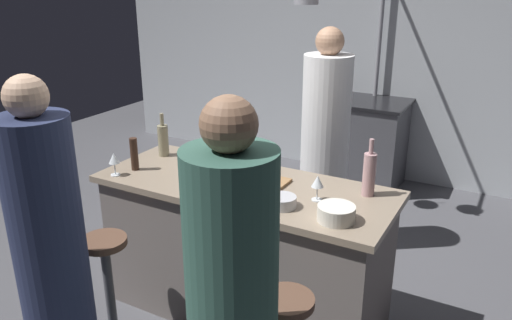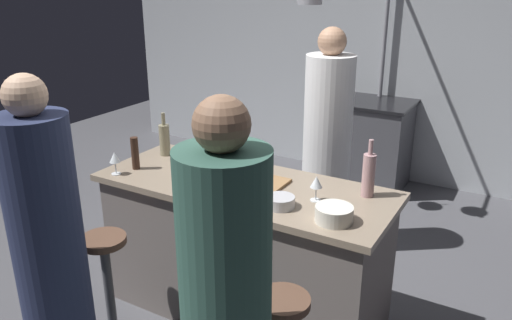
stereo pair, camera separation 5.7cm
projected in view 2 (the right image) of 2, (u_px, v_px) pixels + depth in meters
ground_plane at (245, 309)px, 3.33m from camera, size 9.00×9.00×0.00m
back_wall at (387, 54)px, 5.19m from camera, size 6.40×0.16×2.60m
kitchen_island at (244, 249)px, 3.17m from camera, size 1.80×0.72×0.90m
stove_range at (369, 144)px, 5.16m from camera, size 0.80×0.64×0.89m
chef at (327, 151)px, 3.88m from camera, size 0.36×0.36×1.73m
bar_stool_left at (108, 283)px, 2.95m from camera, size 0.28×0.28×0.68m
guest_left at (50, 251)px, 2.53m from camera, size 0.35×0.35×1.66m
overhead_pot_rack at (362, 32)px, 4.54m from camera, size 0.56×1.32×2.17m
cutting_board at (260, 181)px, 3.02m from camera, size 0.32×0.22×0.02m
pepper_mill at (135, 153)px, 3.20m from camera, size 0.05×0.05×0.21m
wine_bottle_dark at (223, 177)px, 2.77m from camera, size 0.07×0.07×0.33m
wine_bottle_white at (165, 139)px, 3.45m from camera, size 0.07×0.07×0.30m
wine_bottle_rose at (369, 174)px, 2.80m from camera, size 0.07×0.07×0.33m
wine_glass_near_right_guest at (115, 158)px, 3.12m from camera, size 0.07×0.07×0.15m
wine_glass_by_chef at (220, 166)px, 2.99m from camera, size 0.07×0.07×0.15m
wine_glass_near_left_guest at (316, 183)px, 2.75m from camera, size 0.07×0.07×0.15m
mixing_bowl_blue at (205, 169)px, 3.16m from camera, size 0.17×0.17×0.06m
mixing_bowl_steel at (280, 202)px, 2.70m from camera, size 0.15×0.15×0.06m
mixing_bowl_ceramic at (334, 214)px, 2.54m from camera, size 0.19×0.19×0.08m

